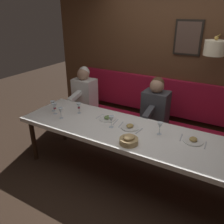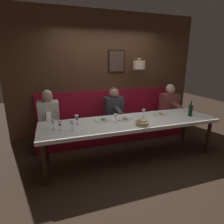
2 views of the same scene
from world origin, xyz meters
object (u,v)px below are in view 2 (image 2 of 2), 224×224
wine_bottle (190,110)px  bread_bowl (142,123)px  diner_near (114,106)px  diner_middle (49,111)px  wine_glass_2 (144,111)px  wine_glass_3 (116,117)px  diner_nearest (169,101)px  wine_glass_5 (72,123)px  dining_table (131,123)px  wine_glass_1 (193,106)px  wine_glass_0 (77,118)px  wine_glass_6 (60,123)px  wine_glass_4 (53,123)px

wine_bottle → bread_bowl: (-0.18, 1.15, -0.07)m
diner_near → diner_middle: bearing=90.0°
wine_bottle → bread_bowl: wine_bottle is taller
wine_glass_2 → wine_glass_3: bearing=102.7°
diner_nearest → wine_glass_5: size_ratio=4.82×
dining_table → diner_nearest: 1.70m
wine_glass_2 → wine_glass_1: bearing=-86.7°
wine_glass_0 → wine_bottle: 2.19m
wine_glass_6 → wine_glass_3: bearing=-86.7°
wine_glass_1 → wine_glass_5: same height
wine_glass_2 → wine_glass_3: (-0.14, 0.62, 0.00)m
wine_glass_5 → wine_glass_3: bearing=-80.8°
wine_glass_3 → wine_glass_6: same height
diner_near → wine_glass_3: 0.96m
wine_bottle → wine_glass_0: bearing=84.1°
wine_glass_3 → wine_glass_5: size_ratio=1.00×
wine_glass_5 → bread_bowl: 1.16m
wine_glass_0 → wine_bottle: bearing=-95.9°
wine_glass_3 → wine_glass_4: 1.04m
wine_glass_4 → bread_bowl: (-0.27, -1.42, -0.07)m
diner_near → wine_bottle: diner_near is taller
bread_bowl → wine_glass_6: bearing=81.4°
dining_table → wine_bottle: size_ratio=10.75×
diner_nearest → wine_glass_2: 1.38m
diner_nearest → wine_glass_0: size_ratio=4.82×
dining_table → diner_nearest: (0.88, -1.45, 0.13)m
wine_glass_2 → wine_glass_5: bearing=100.8°
dining_table → wine_glass_3: bearing=96.4°
diner_near → wine_glass_3: bearing=162.9°
dining_table → wine_glass_6: bearing=94.0°
wine_glass_2 → wine_glass_5: same height
diner_middle → wine_glass_2: bearing=-114.2°
bread_bowl → wine_glass_1: bearing=-72.3°
diner_middle → wine_glass_6: bearing=-170.2°
diner_nearest → wine_glass_1: size_ratio=4.82×
wine_glass_6 → wine_bottle: bearing=-90.5°
wine_glass_0 → wine_glass_6: same height
wine_glass_2 → wine_bottle: wine_bottle is taller
wine_glass_3 → wine_glass_5: same height
wine_glass_0 → wine_glass_5: size_ratio=1.00×
diner_near → wine_glass_3: (-0.92, 0.28, 0.04)m
diner_middle → wine_glass_1: size_ratio=4.82×
wine_glass_4 → wine_glass_5: same height
wine_glass_6 → wine_glass_4: bearing=55.7°
wine_glass_5 → wine_glass_6: (0.07, 0.18, -0.00)m
diner_middle → wine_glass_2: (-0.78, -1.73, 0.04)m
wine_glass_1 → wine_glass_4: (-0.20, 2.88, 0.00)m
diner_middle → wine_bottle: bearing=-110.6°
diner_near → wine_glass_2: (-0.78, -0.34, 0.04)m
wine_glass_0 → wine_glass_6: size_ratio=1.00×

